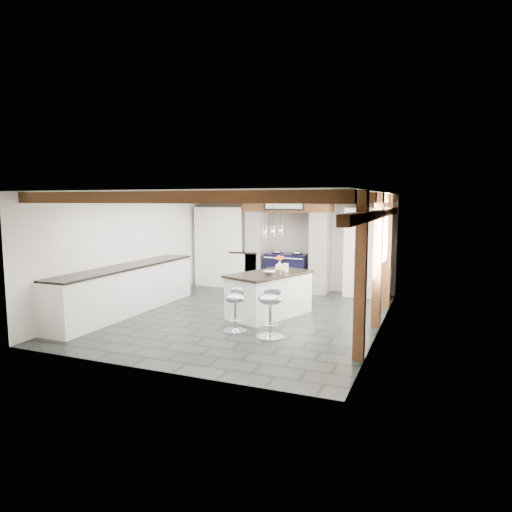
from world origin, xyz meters
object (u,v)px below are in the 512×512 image
at_px(bar_stool_near, 270,307).
at_px(bar_stool_far, 235,305).
at_px(range_cooker, 287,271).
at_px(kitchen_island, 270,294).

bearing_deg(bar_stool_near, bar_stool_far, 152.27).
distance_m(range_cooker, bar_stool_near, 3.92).
distance_m(kitchen_island, bar_stool_far, 1.22).
bearing_deg(range_cooker, kitchen_island, -79.48).
bearing_deg(kitchen_island, bar_stool_near, -48.16).
xyz_separation_m(range_cooker, kitchen_island, (0.46, -2.49, -0.04)).
distance_m(bar_stool_near, bar_stool_far, 0.66).
distance_m(kitchen_island, bar_stool_near, 1.41).
bearing_deg(range_cooker, bar_stool_far, -85.32).
relative_size(bar_stool_near, bar_stool_far, 1.10).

